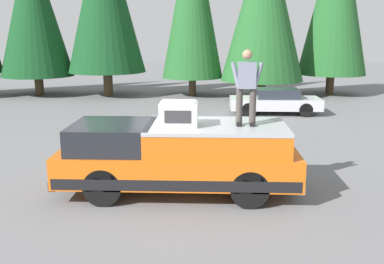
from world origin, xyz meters
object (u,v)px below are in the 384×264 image
pickup_truck (179,157)px  compressor_unit (179,114)px  person_on_truck_bed (247,86)px  parked_car_silver (275,101)px

pickup_truck → compressor_unit: (-0.17, -0.02, 1.05)m
compressor_unit → person_on_truck_bed: (0.08, -1.51, 0.62)m
compressor_unit → person_on_truck_bed: person_on_truck_bed is taller
person_on_truck_bed → parked_car_silver: 10.80m
pickup_truck → compressor_unit: compressor_unit is taller
pickup_truck → parked_car_silver: 10.97m
pickup_truck → person_on_truck_bed: (-0.08, -1.53, 1.68)m
pickup_truck → parked_car_silver: (10.30, -3.76, -0.29)m
parked_car_silver → person_on_truck_bed: bearing=167.9°
pickup_truck → parked_car_silver: pickup_truck is taller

